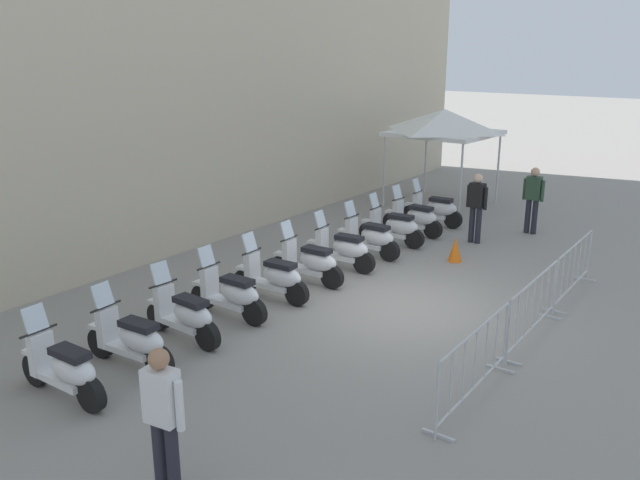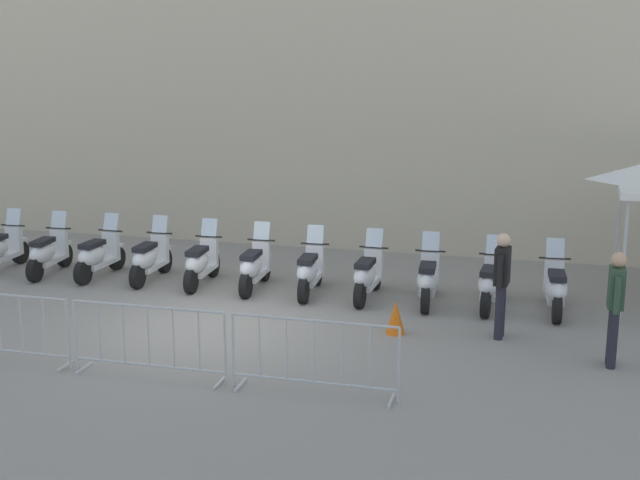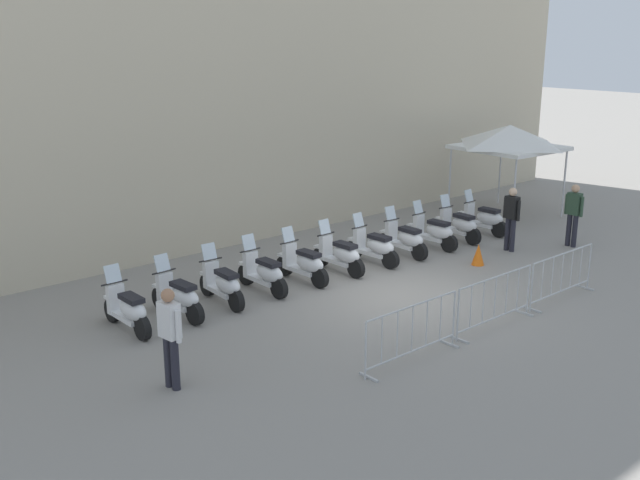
{
  "view_description": "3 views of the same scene",
  "coord_description": "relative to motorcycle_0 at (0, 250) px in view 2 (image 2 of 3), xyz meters",
  "views": [
    {
      "loc": [
        -9.75,
        -5.72,
        4.6
      ],
      "look_at": [
        -0.04,
        1.91,
        0.95
      ],
      "focal_mm": 36.28,
      "sensor_mm": 36.0,
      "label": 1
    },
    {
      "loc": [
        5.71,
        -12.28,
        4.56
      ],
      "look_at": [
        1.31,
        1.91,
        1.14
      ],
      "focal_mm": 46.65,
      "sensor_mm": 36.0,
      "label": 2
    },
    {
      "loc": [
        -10.99,
        -10.91,
        5.62
      ],
      "look_at": [
        -0.72,
        2.13,
        0.94
      ],
      "focal_mm": 40.98,
      "sensor_mm": 36.0,
      "label": 3
    }
  ],
  "objects": [
    {
      "name": "barrier_segment_2",
      "position": [
        8.22,
        -4.16,
        0.07
      ],
      "size": [
        2.33,
        0.54,
        1.07
      ],
      "color": "#B2B5B7",
      "rests_on": "ground"
    },
    {
      "name": "motorcycle_7",
      "position": [
        7.84,
        0.31,
        0.0
      ],
      "size": [
        0.56,
        1.72,
        1.24
      ],
      "color": "black",
      "rests_on": "ground"
    },
    {
      "name": "ground_plane",
      "position": [
        5.7,
        -1.86,
        -0.45
      ],
      "size": [
        120.0,
        120.0,
        0.0
      ],
      "primitive_type": "plane",
      "color": "gray"
    },
    {
      "name": "motorcycle_2",
      "position": [
        2.23,
        0.16,
        0.0
      ],
      "size": [
        0.56,
        1.72,
        1.24
      ],
      "color": "black",
      "rests_on": "ground"
    },
    {
      "name": "barrier_segment_1",
      "position": [
        5.81,
        -4.27,
        0.07
      ],
      "size": [
        2.33,
        0.54,
        1.07
      ],
      "color": "#B2B5B7",
      "rests_on": "ground"
    },
    {
      "name": "motorcycle_8",
      "position": [
        8.97,
        0.35,
        0.0
      ],
      "size": [
        0.58,
        1.73,
        1.24
      ],
      "color": "black",
      "rests_on": "ground"
    },
    {
      "name": "motorcycle_4",
      "position": [
        4.48,
        0.25,
        0.0
      ],
      "size": [
        0.56,
        1.73,
        1.24
      ],
      "color": "black",
      "rests_on": "ground"
    },
    {
      "name": "motorcycle_9",
      "position": [
        10.08,
        0.42,
        0.0
      ],
      "size": [
        0.56,
        1.72,
        1.24
      ],
      "color": "black",
      "rests_on": "ground"
    },
    {
      "name": "traffic_cone",
      "position": [
        8.75,
        -1.4,
        -0.18
      ],
      "size": [
        0.32,
        0.32,
        0.55
      ],
      "primitive_type": "cone",
      "color": "orange",
      "rests_on": "ground"
    },
    {
      "name": "motorcycle_5",
      "position": [
        5.6,
        0.27,
        0.0
      ],
      "size": [
        0.56,
        1.73,
        1.24
      ],
      "color": "black",
      "rests_on": "ground"
    },
    {
      "name": "motorcycle_6",
      "position": [
        6.73,
        0.28,
        0.0
      ],
      "size": [
        0.58,
        1.73,
        1.24
      ],
      "color": "black",
      "rests_on": "ground"
    },
    {
      "name": "officer_near_row_end",
      "position": [
        12.08,
        -1.87,
        0.53
      ],
      "size": [
        0.23,
        0.55,
        1.73
      ],
      "color": "#23232D",
      "rests_on": "ground"
    },
    {
      "name": "motorcycle_10",
      "position": [
        11.21,
        0.46,
        0.0
      ],
      "size": [
        0.58,
        1.73,
        1.24
      ],
      "color": "black",
      "rests_on": "ground"
    },
    {
      "name": "officer_by_barriers",
      "position": [
        10.39,
        -1.09,
        0.53
      ],
      "size": [
        0.24,
        0.55,
        1.73
      ],
      "color": "#23232D",
      "rests_on": "ground"
    },
    {
      "name": "motorcycle_1",
      "position": [
        1.12,
        0.05,
        0.0
      ],
      "size": [
        0.59,
        1.72,
        1.24
      ],
      "color": "black",
      "rests_on": "ground"
    },
    {
      "name": "motorcycle_0",
      "position": [
        0.0,
        0.0,
        0.0
      ],
      "size": [
        0.56,
        1.73,
        1.24
      ],
      "color": "black",
      "rests_on": "ground"
    },
    {
      "name": "motorcycle_3",
      "position": [
        3.36,
        0.25,
        0.0
      ],
      "size": [
        0.56,
        1.72,
        1.24
      ],
      "color": "black",
      "rests_on": "ground"
    }
  ]
}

